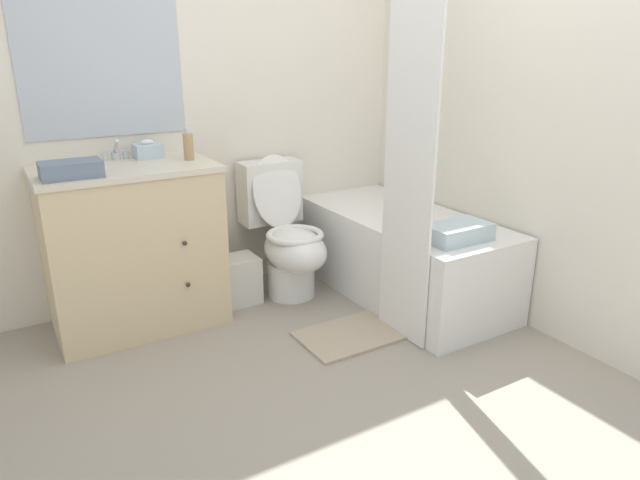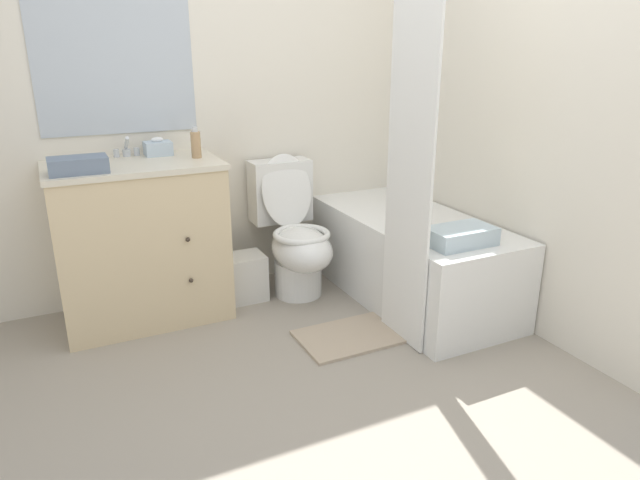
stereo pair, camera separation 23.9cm
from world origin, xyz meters
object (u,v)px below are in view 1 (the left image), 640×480
object	(u,v)px
bathtub	(402,254)
wastebasket	(237,280)
soap_dispenser	(188,146)
tissue_box	(148,150)
bath_mat	(351,335)
vanity_cabinet	(133,246)
sink_faucet	(116,154)
toilet	(286,236)
hand_towel_folded	(71,169)
bath_towel_folded	(457,232)

from	to	relation	value
bathtub	wastebasket	bearing A→B (deg)	156.00
wastebasket	soap_dispenser	distance (m)	0.87
tissue_box	soap_dispenser	bearing A→B (deg)	-44.42
soap_dispenser	bath_mat	size ratio (longest dim) A/B	0.31
vanity_cabinet	wastebasket	size ratio (longest dim) A/B	3.18
bathtub	bath_mat	xyz separation A→B (m)	(-0.59, -0.31, -0.25)
sink_faucet	tissue_box	world-z (taller)	sink_faucet
toilet	bath_mat	size ratio (longest dim) A/B	1.56
sink_faucet	soap_dispenser	xyz separation A→B (m)	(0.34, -0.20, 0.04)
tissue_box	sink_faucet	bearing A→B (deg)	169.09
vanity_cabinet	hand_towel_folded	xyz separation A→B (m)	(-0.28, -0.15, 0.48)
toilet	wastebasket	xyz separation A→B (m)	(-0.33, 0.03, -0.23)
tissue_box	bath_towel_folded	world-z (taller)	tissue_box
soap_dispenser	sink_faucet	bearing A→B (deg)	149.19
soap_dispenser	bathtub	bearing A→B (deg)	-20.21
bath_mat	soap_dispenser	bearing A→B (deg)	128.23
tissue_box	bath_towel_folded	distance (m)	1.74
toilet	bath_towel_folded	distance (m)	1.07
vanity_cabinet	wastebasket	distance (m)	0.66
vanity_cabinet	soap_dispenser	xyz separation A→B (m)	(0.34, -0.02, 0.52)
bath_towel_folded	wastebasket	bearing A→B (deg)	133.19
wastebasket	bath_mat	xyz separation A→B (m)	(0.35, -0.72, -0.13)
sink_faucet	bath_towel_folded	world-z (taller)	sink_faucet
toilet	wastebasket	distance (m)	0.40
sink_faucet	vanity_cabinet	bearing A→B (deg)	-90.00
tissue_box	soap_dispenser	distance (m)	0.25
sink_faucet	soap_dispenser	distance (m)	0.40
bathtub	bath_mat	world-z (taller)	bathtub
bathtub	soap_dispenser	xyz separation A→B (m)	(-1.17, 0.43, 0.71)
bathtub	hand_towel_folded	distance (m)	1.93
bath_towel_folded	bathtub	bearing A→B (deg)	83.00
toilet	wastebasket	bearing A→B (deg)	174.83
vanity_cabinet	bathtub	size ratio (longest dim) A/B	0.63
toilet	bath_towel_folded	xyz separation A→B (m)	(0.54, -0.90, 0.19)
sink_faucet	bath_towel_folded	bearing A→B (deg)	-38.34
sink_faucet	hand_towel_folded	bearing A→B (deg)	-129.03
toilet	bath_mat	world-z (taller)	toilet
vanity_cabinet	wastebasket	xyz separation A→B (m)	(0.58, -0.03, -0.32)
soap_dispenser	hand_towel_folded	bearing A→B (deg)	-167.58
soap_dispenser	bath_towel_folded	size ratio (longest dim) A/B	0.50
bath_mat	toilet	bearing A→B (deg)	91.61
toilet	bath_mat	xyz separation A→B (m)	(0.02, -0.69, -0.37)
soap_dispenser	hand_towel_folded	size ratio (longest dim) A/B	0.63
bathtub	tissue_box	world-z (taller)	tissue_box
sink_faucet	bath_towel_folded	distance (m)	1.88
bathtub	sink_faucet	bearing A→B (deg)	157.23
wastebasket	bath_towel_folded	size ratio (longest dim) A/B	0.82
vanity_cabinet	bathtub	distance (m)	1.59
tissue_box	bath_mat	world-z (taller)	tissue_box
vanity_cabinet	bath_towel_folded	distance (m)	1.74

